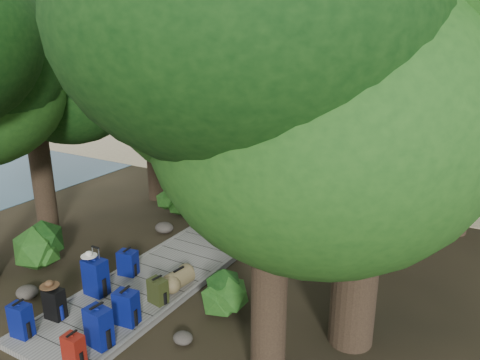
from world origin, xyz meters
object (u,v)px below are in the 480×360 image
Objects in this scene: backpack_right_a at (74,348)px; backpack_right_b at (98,325)px; backpack_left_d at (128,262)px; duffel_right_khaki at (179,278)px; suitcase_on_boardwalk at (98,278)px; sun_lounger at (409,161)px; lone_suitcase_on_sand at (329,165)px; backpack_left_c at (95,275)px; backpack_left_a at (21,319)px; kayak at (275,148)px; backpack_left_b at (54,302)px; backpack_right_c at (126,306)px; backpack_right_d at (158,290)px.

backpack_right_a is 0.75× the size of backpack_right_b.
backpack_left_d is 1.33m from duffel_right_khaki.
suitcase_on_boardwalk reaches higher than sun_lounger.
backpack_right_b is at bearing -107.43° from lone_suitcase_on_sand.
backpack_right_b is (1.30, -1.17, -0.03)m from backpack_left_c.
sun_lounger is at bearing 23.18° from lone_suitcase_on_sand.
backpack_left_a is 0.88× the size of backpack_right_b.
duffel_right_khaki is 12.37m from sun_lounger.
backpack_left_c is at bearing -114.04° from sun_lounger.
lone_suitcase_on_sand is 3.89m from kayak.
kayak is at bearing 173.76° from sun_lounger.
backpack_left_d is at bearing -114.66° from lone_suitcase_on_sand.
backpack_left_c is 1.74m from backpack_right_b.
lone_suitcase_on_sand is at bearing 84.60° from backpack_left_c.
backpack_left_c is at bearing -114.09° from lone_suitcase_on_sand.
backpack_left_c is 11.02m from lone_suitcase_on_sand.
backpack_left_a is 3.10m from duffel_right_khaki.
backpack_left_a is at bearing -113.76° from lone_suitcase_on_sand.
backpack_left_b is at bearing 78.03° from backpack_left_a.
backpack_right_c reaches higher than backpack_left_d.
backpack_left_b is 1.01m from backpack_left_c.
lone_suitcase_on_sand is at bearing 98.39° from suitcase_on_boardwalk.
backpack_right_d is at bearing 79.58° from backpack_right_c.
kayak is (-3.32, 2.03, -0.18)m from lone_suitcase_on_sand.
sun_lounger is at bearing 69.19° from backpack_left_a.
suitcase_on_boardwalk is 13.63m from sun_lounger.
backpack_right_d is (1.31, 0.39, -0.15)m from backpack_left_c.
backpack_left_b is 1.19× the size of backpack_right_d.
sun_lounger is at bearing 74.88° from backpack_left_c.
backpack_right_b is 14.58m from sun_lounger.
backpack_right_d is (0.01, 1.55, -0.11)m from backpack_right_b.
duffel_right_khaki is at bearing -109.50° from sun_lounger.
backpack_left_b is 1.14× the size of duffel_right_khaki.
backpack_left_d is 0.78× the size of backpack_right_b.
backpack_right_d is 0.70m from duffel_right_khaki.
backpack_right_c is at bearing -8.75° from suitcase_on_boardwalk.
duffel_right_khaki is (0.02, 2.25, -0.20)m from backpack_right_b.
backpack_left_a is 1.18× the size of duffel_right_khaki.
backpack_right_c is at bearing -88.82° from kayak.
backpack_left_b is 1.34m from backpack_right_b.
lone_suitcase_on_sand is (-0.20, 10.57, -0.04)m from backpack_right_d.
backpack_right_b is 2.25m from duffel_right_khaki.
lone_suitcase_on_sand is at bearing 79.81° from backpack_left_b.
backpack_left_b is 1.94m from backpack_right_d.
backpack_left_d is at bearing 90.70° from backpack_left_c.
backpack_right_a is (1.34, -0.72, -0.04)m from backpack_left_b.
backpack_left_d is at bearing 126.74° from backpack_right_b.
kayak is (-3.51, 14.15, -0.33)m from backpack_right_b.
backpack_right_a reaches higher than duffel_right_khaki.
duffel_right_khaki reaches higher than kayak.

